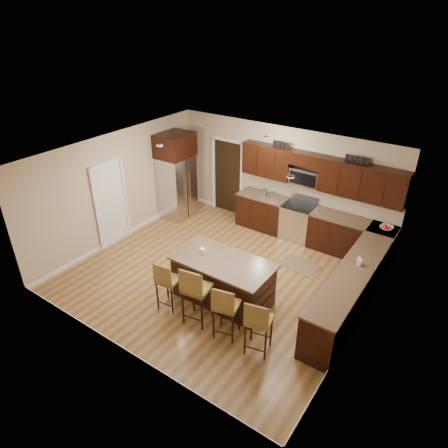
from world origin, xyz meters
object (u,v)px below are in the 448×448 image
Objects in this scene: stool_right at (225,306)px; refrigerator at (176,175)px; range at (298,221)px; stool_mid at (195,289)px; stool_left at (167,281)px; island at (223,281)px; stool_extra at (258,321)px.

refrigerator is (-3.78, 3.14, 0.52)m from stool_right.
stool_right is at bearing -83.03° from range.
range is at bearing 78.04° from stool_mid.
refrigerator is (-2.42, 3.14, 0.55)m from stool_left.
range is 0.90× the size of stool_mid.
range is at bearing 86.75° from island.
stool_right is (0.48, -3.89, 0.22)m from range.
range reaches higher than stool_right.
stool_mid reaches higher than stool_right.
stool_mid reaches higher than stool_extra.
range is at bearing 92.96° from stool_extra.
range is 0.56× the size of island.
island is 3.96m from refrigerator.
range is 1.05× the size of stool_left.
stool_extra reaches higher than island.
stool_extra is (1.29, -0.84, 0.26)m from island.
stool_left is at bearing -102.71° from range.
stool_mid is at bearing -8.42° from stool_left.
range is 3.93m from stool_right.
island is 1.09m from stool_right.
range is 3.99m from stool_left.
stool_left is 0.95× the size of stool_right.
refrigerator is at bearing 131.49° from stool_extra.
island is 1.79× the size of stool_extra.
stool_right reaches higher than stool_left.
range is 1.00× the size of stool_right.
stool_left is at bearing 166.77° from stool_extra.
stool_extra is (1.13, -3.89, 0.22)m from range.
stool_right is 1.00× the size of stool_extra.
stool_extra is at bearing -33.44° from island.
stool_left is (-0.88, -3.89, 0.19)m from range.
range reaches higher than island.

